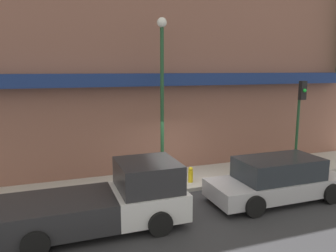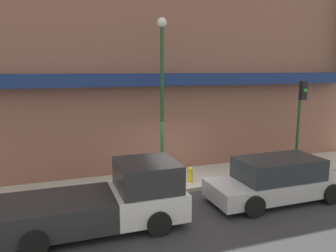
{
  "view_description": "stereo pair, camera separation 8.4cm",
  "coord_description": "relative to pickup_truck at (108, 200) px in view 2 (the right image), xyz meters",
  "views": [
    {
      "loc": [
        -4.55,
        -10.51,
        4.46
      ],
      "look_at": [
        -0.38,
        1.01,
        2.33
      ],
      "focal_mm": 35.0,
      "sensor_mm": 36.0,
      "label": 1
    },
    {
      "loc": [
        -4.47,
        -10.54,
        4.46
      ],
      "look_at": [
        -0.38,
        1.01,
        2.33
      ],
      "focal_mm": 35.0,
      "sensor_mm": 36.0,
      "label": 2
    }
  ],
  "objects": [
    {
      "name": "traffic_light",
      "position": [
        8.75,
        2.44,
        1.98
      ],
      "size": [
        0.28,
        0.42,
        3.84
      ],
      "color": "#1E4728",
      "rests_on": "sidewalk"
    },
    {
      "name": "parked_car",
      "position": [
        5.81,
        -0.0,
        -0.07
      ],
      "size": [
        4.9,
        1.99,
        1.49
      ],
      "rotation": [
        0.0,
        0.0,
        0.02
      ],
      "color": "#ADADB2",
      "rests_on": "ground"
    },
    {
      "name": "fire_hydrant",
      "position": [
        3.56,
        2.31,
        -0.35
      ],
      "size": [
        0.19,
        0.19,
        0.61
      ],
      "color": "yellow",
      "rests_on": "sidewalk"
    },
    {
      "name": "street_lamp",
      "position": [
        2.57,
        2.81,
        3.15
      ],
      "size": [
        0.36,
        0.36,
        6.18
      ],
      "color": "#1E4728",
      "rests_on": "sidewalk"
    },
    {
      "name": "pickup_truck",
      "position": [
        0.0,
        0.0,
        0.0
      ],
      "size": [
        5.06,
        2.19,
        1.82
      ],
      "rotation": [
        0.0,
        0.0,
        -0.04
      ],
      "color": "silver",
      "rests_on": "ground"
    },
    {
      "name": "sidewalk",
      "position": [
        3.14,
        2.94,
        -0.73
      ],
      "size": [
        36.0,
        2.53,
        0.13
      ],
      "color": "#B7B2A8",
      "rests_on": "ground"
    },
    {
      "name": "building",
      "position": [
        3.15,
        5.69,
        4.55
      ],
      "size": [
        19.8,
        3.8,
        10.7
      ],
      "color": "brown",
      "rests_on": "ground"
    },
    {
      "name": "ground_plane",
      "position": [
        3.14,
        1.68,
        -0.79
      ],
      "size": [
        80.0,
        80.0,
        0.0
      ],
      "primitive_type": "plane",
      "color": "#2D2D30"
    }
  ]
}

